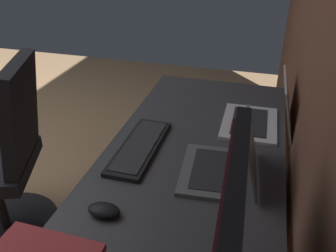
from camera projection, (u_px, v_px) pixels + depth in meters
desk at (182, 199)px, 1.26m from camera, size 1.90×0.69×0.73m
drawer_pedestal at (193, 238)px, 1.51m from camera, size 0.40×0.51×0.69m
laptop_leftmost at (227, 163)px, 1.24m from camera, size 0.33×0.29×0.21m
laptop_left at (264, 115)px, 1.55m from camera, size 0.33×0.30×0.23m
keyboard_main at (140, 147)px, 1.41m from camera, size 0.42×0.14×0.02m
mouse_main at (104, 210)px, 1.09m from camera, size 0.06×0.10×0.03m
office_chair at (4, 166)px, 1.78m from camera, size 0.56×0.61×0.97m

